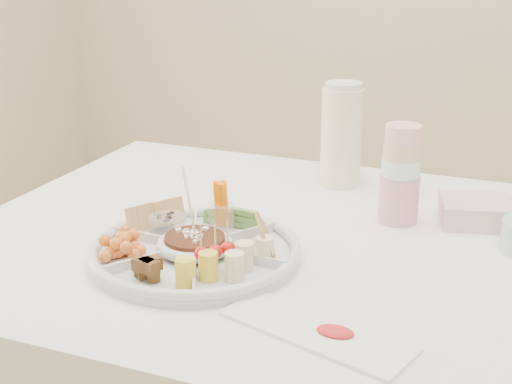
% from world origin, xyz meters
% --- Properties ---
extents(party_tray, '(0.41, 0.41, 0.04)m').
position_xyz_m(party_tray, '(-0.24, -0.16, 0.78)').
color(party_tray, silver).
rests_on(party_tray, dining_table).
extents(bean_dip, '(0.12, 0.12, 0.04)m').
position_xyz_m(bean_dip, '(-0.24, -0.16, 0.79)').
color(bean_dip, '#392215').
rests_on(bean_dip, party_tray).
extents(tortillas, '(0.11, 0.11, 0.06)m').
position_xyz_m(tortillas, '(-0.12, -0.10, 0.80)').
color(tortillas, olive).
rests_on(tortillas, party_tray).
extents(carrot_cucumber, '(0.11, 0.11, 0.09)m').
position_xyz_m(carrot_cucumber, '(-0.23, -0.03, 0.82)').
color(carrot_cucumber, '#FF8100').
rests_on(carrot_cucumber, party_tray).
extents(pita_raisins, '(0.11, 0.11, 0.06)m').
position_xyz_m(pita_raisins, '(-0.34, -0.09, 0.80)').
color(pita_raisins, tan).
rests_on(pita_raisins, party_tray).
extents(cherries, '(0.11, 0.11, 0.04)m').
position_xyz_m(cherries, '(-0.35, -0.22, 0.79)').
color(cherries, orange).
rests_on(cherries, party_tray).
extents(granola_chunks, '(0.10, 0.10, 0.04)m').
position_xyz_m(granola_chunks, '(-0.25, -0.29, 0.79)').
color(granola_chunks, '#4A3316').
rests_on(granola_chunks, party_tray).
extents(banana_tomato, '(0.12, 0.12, 0.09)m').
position_xyz_m(banana_tomato, '(-0.13, -0.23, 0.82)').
color(banana_tomato, '#EFDF70').
rests_on(banana_tomato, party_tray).
extents(cup_stack, '(0.10, 0.10, 0.22)m').
position_xyz_m(cup_stack, '(0.07, 0.17, 0.87)').
color(cup_stack, silver).
rests_on(cup_stack, dining_table).
extents(thermos, '(0.10, 0.10, 0.25)m').
position_xyz_m(thermos, '(-0.11, 0.35, 0.88)').
color(thermos, white).
rests_on(thermos, dining_table).
extents(napkin_stack, '(0.17, 0.16, 0.05)m').
position_xyz_m(napkin_stack, '(0.22, 0.22, 0.78)').
color(napkin_stack, beige).
rests_on(napkin_stack, dining_table).
extents(placemat, '(0.31, 0.18, 0.01)m').
position_xyz_m(placemat, '(0.05, -0.33, 0.76)').
color(placemat, white).
rests_on(placemat, dining_table).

